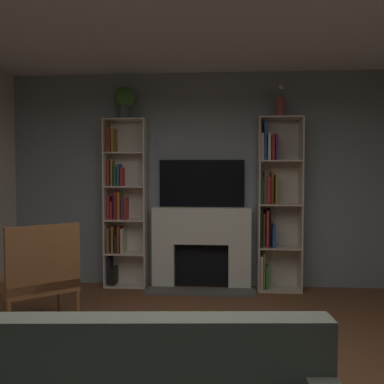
{
  "coord_description": "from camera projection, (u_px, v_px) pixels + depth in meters",
  "views": [
    {
      "loc": [
        0.28,
        -2.58,
        1.52
      ],
      "look_at": [
        0.0,
        1.21,
        1.34
      ],
      "focal_mm": 39.23,
      "sensor_mm": 36.0,
      "label": 1
    }
  ],
  "objects": [
    {
      "name": "bookshelf_left",
      "position": [
        122.0,
        206.0,
        5.59
      ],
      "size": [
        0.55,
        0.27,
        2.22
      ],
      "color": "silver",
      "rests_on": "ground_plane"
    },
    {
      "name": "fireplace",
      "position": [
        201.0,
        245.0,
        5.52
      ],
      "size": [
        1.39,
        0.53,
        1.06
      ],
      "color": "white",
      "rests_on": "ground_plane"
    },
    {
      "name": "tv",
      "position": [
        202.0,
        183.0,
        5.57
      ],
      "size": [
        1.12,
        0.06,
        0.62
      ],
      "primitive_type": "cube",
      "color": "black",
      "rests_on": "fireplace"
    },
    {
      "name": "vase_with_flowers",
      "position": [
        280.0,
        106.0,
        5.33
      ],
      "size": [
        0.13,
        0.13,
        0.41
      ],
      "color": "#984440",
      "rests_on": "bookshelf_right"
    },
    {
      "name": "bookshelf_right",
      "position": [
        273.0,
        204.0,
        5.41
      ],
      "size": [
        0.55,
        0.33,
        2.22
      ],
      "color": "beige",
      "rests_on": "ground_plane"
    },
    {
      "name": "armchair",
      "position": [
        38.0,
        276.0,
        3.98
      ],
      "size": [
        0.9,
        0.89,
        1.04
      ],
      "color": "brown",
      "rests_on": "ground_plane"
    },
    {
      "name": "coffee_table",
      "position": [
        161.0,
        373.0,
        2.37
      ],
      "size": [
        0.74,
        0.49,
        0.46
      ],
      "color": "#503C36",
      "rests_on": "ground_plane"
    },
    {
      "name": "potted_plant",
      "position": [
        125.0,
        100.0,
        5.47
      ],
      "size": [
        0.27,
        0.27,
        0.41
      ],
      "color": "#485A58",
      "rests_on": "bookshelf_left"
    },
    {
      "name": "wall_back_accent",
      "position": [
        202.0,
        180.0,
        5.63
      ],
      "size": [
        5.27,
        0.06,
        2.84
      ],
      "primitive_type": "cube",
      "color": "gray",
      "rests_on": "ground_plane"
    }
  ]
}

